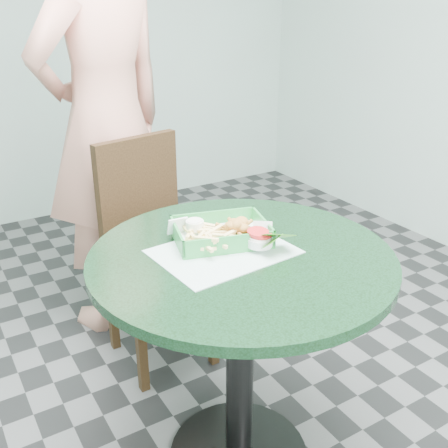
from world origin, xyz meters
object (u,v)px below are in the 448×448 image
cafe_table (241,310)px  food_basket (221,242)px  dining_chair (150,237)px  crab_sandwich (238,232)px  sauce_ramekin (195,234)px  diner_person (102,68)px

cafe_table → food_basket: size_ratio=3.22×
cafe_table → dining_chair: bearing=88.6°
crab_sandwich → sauce_ramekin: bearing=153.9°
cafe_table → crab_sandwich: 0.23m
dining_chair → crab_sandwich: bearing=-100.1°
dining_chair → sauce_ramekin: bearing=-111.1°
cafe_table → diner_person: size_ratio=0.37×
cafe_table → crab_sandwich: crab_sandwich is taller
food_basket → dining_chair: bearing=87.7°
crab_sandwich → sauce_ramekin: crab_sandwich is taller
diner_person → food_basket: (-0.00, -0.95, -0.40)m
diner_person → cafe_table: bearing=72.0°
crab_sandwich → cafe_table: bearing=-114.8°
dining_chair → sauce_ramekin: 0.65m
dining_chair → cafe_table: bearing=-103.0°
diner_person → food_basket: bearing=71.6°
food_basket → sauce_ramekin: 0.08m
diner_person → crab_sandwich: (0.04, -0.98, -0.37)m
diner_person → food_basket: 1.03m
dining_chair → food_basket: dining_chair is taller
dining_chair → food_basket: (-0.02, -0.61, 0.24)m
food_basket → sauce_ramekin: size_ratio=5.03×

